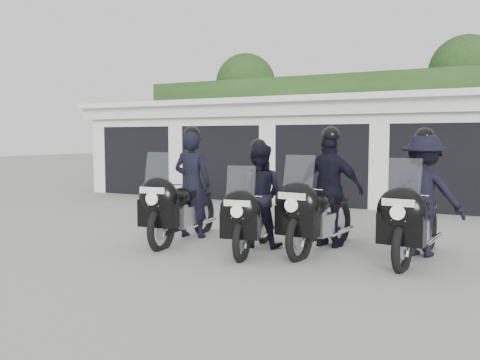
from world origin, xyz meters
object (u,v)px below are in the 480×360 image
at_px(police_bike_a, 184,194).
at_px(police_bike_d, 420,201).
at_px(police_bike_b, 256,201).
at_px(police_bike_c, 325,196).

relative_size(police_bike_a, police_bike_d, 1.03).
height_order(police_bike_a, police_bike_b, police_bike_a).
xyz_separation_m(police_bike_b, police_bike_d, (2.50, 0.58, 0.08)).
height_order(police_bike_c, police_bike_d, police_bike_c).
bearing_deg(police_bike_d, police_bike_a, -166.63).
bearing_deg(police_bike_d, police_bike_b, -161.10).
distance_m(police_bike_a, police_bike_b, 1.45).
height_order(police_bike_a, police_bike_c, police_bike_a).
bearing_deg(police_bike_b, police_bike_d, 2.41).
relative_size(police_bike_b, police_bike_d, 0.91).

